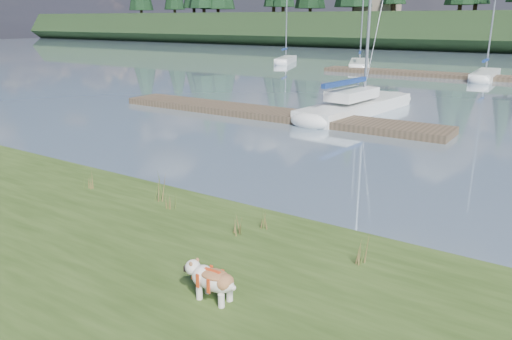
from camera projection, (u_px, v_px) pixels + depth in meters
The scene contains 15 objects.
ground at pixel (464, 78), 37.23m from camera, with size 200.00×200.00×0.00m, color gray.
bulldog at pixel (213, 279), 7.15m from camera, with size 0.86×0.38×0.52m.
sailboat_main at pixel (363, 103), 23.77m from camera, with size 2.70×9.24×13.07m.
dock_near at pixel (269, 113), 22.56m from camera, with size 16.00×2.00×0.30m, color #4C3D2C.
dock_far at pixel (493, 78), 36.13m from camera, with size 26.00×2.20×0.30m, color #4C3D2C.
sailboat_bg_0 at pixel (287, 59), 50.58m from camera, with size 3.37×6.46×9.48m.
sailboat_bg_1 at pixel (360, 63), 46.42m from camera, with size 4.60×8.47×12.53m.
sailboat_bg_2 at pixel (487, 74), 37.16m from camera, with size 1.68×7.11×10.71m.
weed_0 at pixel (160, 188), 11.06m from camera, with size 0.17×0.14×0.72m.
weed_1 at pixel (170, 200), 10.62m from camera, with size 0.17×0.14×0.47m.
weed_2 at pixel (267, 217), 9.65m from camera, with size 0.17×0.14×0.55m.
weed_3 at pixel (88, 181), 11.89m from camera, with size 0.17×0.14×0.46m.
weed_4 at pixel (236, 225), 9.35m from camera, with size 0.17×0.14×0.47m.
weed_5 at pixel (361, 251), 8.23m from camera, with size 0.17×0.14×0.53m.
mud_lip at pixel (175, 200), 12.02m from camera, with size 60.00×0.50×0.14m, color #33281C.
Camera 1 is at (7.87, -9.93, 4.25)m, focal length 35.00 mm.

